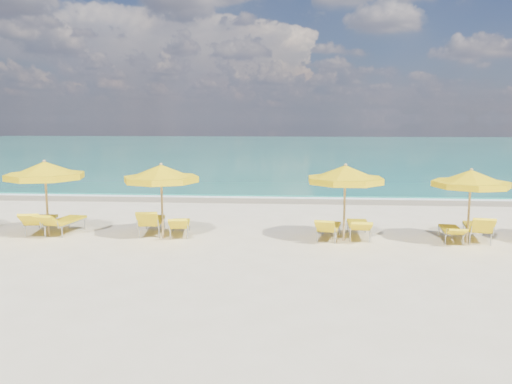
{
  "coord_description": "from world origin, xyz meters",
  "views": [
    {
      "loc": [
        1.27,
        -15.27,
        3.66
      ],
      "look_at": [
        0.0,
        1.5,
        1.2
      ],
      "focal_mm": 35.0,
      "sensor_mm": 36.0,
      "label": 1
    }
  ],
  "objects": [
    {
      "name": "ground_plane",
      "position": [
        0.0,
        0.0,
        0.0
      ],
      "size": [
        120.0,
        120.0,
        0.0
      ],
      "primitive_type": "plane",
      "color": "beige"
    },
    {
      "name": "ocean",
      "position": [
        0.0,
        48.0,
        0.0
      ],
      "size": [
        120.0,
        80.0,
        0.3
      ],
      "primitive_type": "cube",
      "color": "#136C5C",
      "rests_on": "ground"
    },
    {
      "name": "wet_sand_band",
      "position": [
        0.0,
        7.4,
        0.0
      ],
      "size": [
        120.0,
        2.6,
        0.01
      ],
      "primitive_type": "cube",
      "color": "tan",
      "rests_on": "ground"
    },
    {
      "name": "foam_line",
      "position": [
        0.0,
        8.2,
        0.0
      ],
      "size": [
        120.0,
        1.2,
        0.03
      ],
      "primitive_type": "cube",
      "color": "white",
      "rests_on": "ground"
    },
    {
      "name": "whitecap_near",
      "position": [
        -6.0,
        17.0,
        0.0
      ],
      "size": [
        14.0,
        0.36,
        0.05
      ],
      "primitive_type": "cube",
      "color": "white",
      "rests_on": "ground"
    },
    {
      "name": "whitecap_far",
      "position": [
        8.0,
        24.0,
        0.0
      ],
      "size": [
        18.0,
        0.3,
        0.05
      ],
      "primitive_type": "cube",
      "color": "white",
      "rests_on": "ground"
    },
    {
      "name": "umbrella_2",
      "position": [
        -6.44,
        -0.41,
        2.06
      ],
      "size": [
        2.71,
        2.71,
        2.42
      ],
      "rotation": [
        0.0,
        0.0,
        -0.14
      ],
      "color": "tan",
      "rests_on": "ground"
    },
    {
      "name": "umbrella_3",
      "position": [
        -2.76,
        -0.43,
        2.0
      ],
      "size": [
        2.37,
        2.37,
        2.35
      ],
      "rotation": [
        0.0,
        0.0,
        0.02
      ],
      "color": "tan",
      "rests_on": "ground"
    },
    {
      "name": "umbrella_4",
      "position": [
        2.81,
        -0.32,
        2.01
      ],
      "size": [
        3.06,
        3.06,
        2.36
      ],
      "rotation": [
        0.0,
        0.0,
        0.4
      ],
      "color": "tan",
      "rests_on": "ground"
    },
    {
      "name": "umbrella_5",
      "position": [
        6.45,
        -0.36,
        1.92
      ],
      "size": [
        2.51,
        2.51,
        2.25
      ],
      "rotation": [
        0.0,
        0.0,
        -0.14
      ],
      "color": "tan",
      "rests_on": "ground"
    },
    {
      "name": "lounger_2_left",
      "position": [
        -6.9,
        0.03,
        0.24
      ],
      "size": [
        0.97,
        2.04,
        0.86
      ],
      "rotation": [
        0.0,
        0.0,
        0.17
      ],
      "color": "#A5A8AD",
      "rests_on": "ground"
    },
    {
      "name": "lounger_2_right",
      "position": [
        -6.09,
        -0.01,
        0.24
      ],
      "size": [
        0.92,
        2.06,
        0.84
      ],
      "rotation": [
        0.0,
        0.0,
        -0.14
      ],
      "color": "#A5A8AD",
      "rests_on": "ground"
    },
    {
      "name": "lounger_3_left",
      "position": [
        -3.25,
        0.14,
        0.25
      ],
      "size": [
        0.93,
        2.04,
        0.94
      ],
      "rotation": [
        0.0,
        0.0,
        0.14
      ],
      "color": "#A5A8AD",
      "rests_on": "ground"
    },
    {
      "name": "lounger_3_right",
      "position": [
        -2.31,
        -0.0,
        0.22
      ],
      "size": [
        0.85,
        1.84,
        0.75
      ],
      "rotation": [
        0.0,
        0.0,
        0.16
      ],
      "color": "#A5A8AD",
      "rests_on": "ground"
    },
    {
      "name": "lounger_4_left",
      "position": [
        2.37,
        -0.14,
        0.22
      ],
      "size": [
        0.94,
        1.87,
        0.8
      ],
      "rotation": [
        0.0,
        0.0,
        -0.2
      ],
      "color": "#A5A8AD",
      "rests_on": "ground"
    },
    {
      "name": "lounger_4_right",
      "position": [
        3.3,
        0.12,
        0.23
      ],
      "size": [
        0.72,
        2.0,
        0.75
      ],
      "rotation": [
        0.0,
        0.0,
        -0.04
      ],
      "color": "#A5A8AD",
      "rests_on": "ground"
    },
    {
      "name": "lounger_5_left",
      "position": [
        6.06,
        -0.09,
        0.2
      ],
      "size": [
        0.72,
        1.75,
        0.61
      ],
      "rotation": [
        0.0,
        0.0,
        -0.1
      ],
      "color": "#A5A8AD",
      "rests_on": "ground"
    },
    {
      "name": "lounger_5_right",
      "position": [
        6.86,
        0.01,
        0.24
      ],
      "size": [
        0.95,
        1.96,
        0.91
      ],
      "rotation": [
        0.0,
        0.0,
        -0.17
      ],
      "color": "#A5A8AD",
      "rests_on": "ground"
    }
  ]
}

